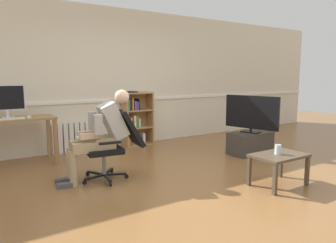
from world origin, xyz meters
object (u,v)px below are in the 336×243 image
Objects in this scene: imac_monitor at (7,99)px; keyboard at (9,119)px; computer_desk at (8,126)px; coffee_table at (279,159)px; person_seated at (101,133)px; tv_screen at (251,113)px; drinking_glass at (278,150)px; office_chair at (115,141)px; computer_mouse at (29,117)px; radiator at (77,137)px; bookshelf at (135,120)px; tv_stand at (250,143)px.

imac_monitor is 1.24× the size of keyboard.
coffee_table is (2.78, -2.83, -0.30)m from computer_desk.
person_seated is 1.75× the size of coffee_table.
computer_desk is 1.69m from person_seated.
tv_screen is 8.02× the size of drinking_glass.
imac_monitor is 4.05m from tv_screen.
person_seated is at bearing 73.14° from tv_screen.
imac_monitor is 1.94m from office_chair.
person_seated is 9.81× the size of drinking_glass.
computer_mouse is 0.10× the size of tv_screen.
office_chair is at bearing -90.48° from radiator.
computer_desk reaches higher than radiator.
person_seated is at bearing -90.00° from office_chair.
tv_screen is at bearing -51.57° from bookshelf.
radiator is 1.10× the size of tv_stand.
tv_screen is at bearing 54.26° from coffee_table.
computer_mouse is 3.71m from coffee_table.
radiator reaches higher than coffee_table.
bookshelf is at bearing 23.57° from tv_screen.
office_chair is 2.17m from coffee_table.
computer_mouse is 0.14× the size of coffee_table.
coffee_table is at bearing -19.13° from drinking_glass.
person_seated reaches higher than radiator.
person_seated reaches higher than office_chair.
keyboard is 0.27m from computer_mouse.
imac_monitor reaches higher than tv_screen.
radiator is 0.89× the size of tv_screen.
radiator is at bearing -179.50° from person_seated.
tv_screen reaches higher than drinking_glass.
person_seated reaches higher than computer_desk.
computer_desk is at bearing -172.94° from bookshelf.
tv_stand is (1.40, -1.77, -0.33)m from bookshelf.
bookshelf is at bearing 147.66° from person_seated.
imac_monitor is 0.60× the size of radiator.
computer_desk is at bearing -138.04° from person_seated.
keyboard is 0.35× the size of person_seated.
computer_desk is at bearing -133.51° from office_chair.
person_seated reaches higher than coffee_table.
computer_desk is at bearing 157.23° from computer_mouse.
tv_screen is (0.00, 0.00, 0.54)m from tv_stand.
imac_monitor is 0.43m from computer_mouse.
coffee_table is (2.49, -2.71, -0.42)m from computer_mouse.
coffee_table is (0.43, -3.12, -0.18)m from bookshelf.
radiator is 0.73× the size of person_seated.
radiator is 1.27× the size of coffee_table.
tv_screen is (3.73, -1.56, -0.31)m from imac_monitor.
tv_screen is at bearing 95.52° from office_chair.
keyboard is 0.61× the size of coffee_table.
drinking_glass is at bearing 55.66° from office_chair.
tv_stand is at bearing -51.61° from bookshelf.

